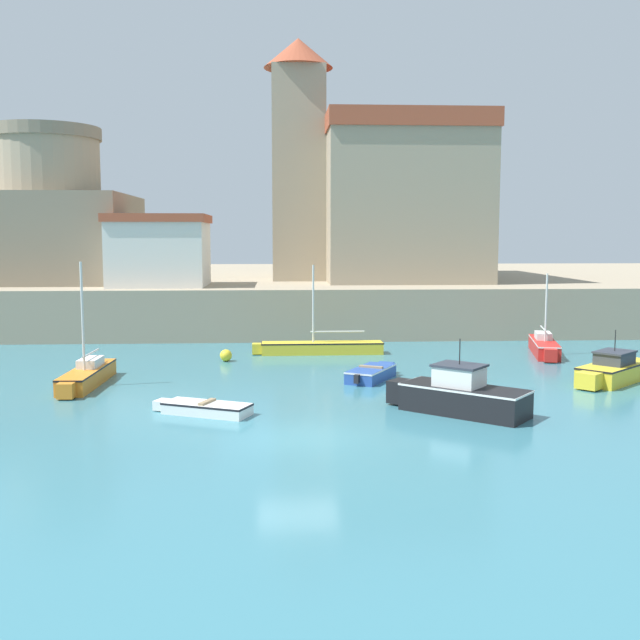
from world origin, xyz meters
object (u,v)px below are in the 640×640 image
object	(u,v)px
motorboat_black_2	(460,395)
dinghy_white_8	(204,408)
dinghy_blue_6	(372,373)
fortress	(50,225)
mooring_buoy	(226,355)
motorboat_yellow_4	(614,370)
church	(385,197)
sailboat_orange_7	(87,375)
sailboat_red_5	(544,346)
harbor_shed_near_wharf	(160,250)
sailboat_yellow_1	(320,347)

from	to	relation	value
motorboat_black_2	dinghy_white_8	distance (m)	8.93
motorboat_black_2	dinghy_blue_6	distance (m)	6.73
fortress	mooring_buoy	bearing A→B (deg)	-49.60
motorboat_yellow_4	mooring_buoy	bearing A→B (deg)	160.12
motorboat_yellow_4	church	world-z (taller)	church
motorboat_black_2	mooring_buoy	distance (m)	14.45
mooring_buoy	church	distance (m)	23.10
motorboat_black_2	motorboat_yellow_4	world-z (taller)	motorboat_black_2
mooring_buoy	motorboat_black_2	bearing A→B (deg)	-51.77
fortress	sailboat_orange_7	bearing A→B (deg)	-70.18
sailboat_red_5	sailboat_orange_7	world-z (taller)	sailboat_orange_7
church	motorboat_yellow_4	bearing A→B (deg)	-75.52
sailboat_orange_7	harbor_shed_near_wharf	size ratio (longest dim) A/B	0.94
motorboat_black_2	fortress	size ratio (longest dim) A/B	0.44
sailboat_yellow_1	motorboat_yellow_4	world-z (taller)	sailboat_yellow_1
mooring_buoy	dinghy_blue_6	bearing A→B (deg)	-37.15
motorboat_yellow_4	dinghy_white_8	distance (m)	17.54
sailboat_red_5	fortress	bearing A→B (deg)	154.89
harbor_shed_near_wharf	mooring_buoy	bearing A→B (deg)	-65.72
mooring_buoy	harbor_shed_near_wharf	world-z (taller)	harbor_shed_near_wharf
motorboat_black_2	sailboat_orange_7	bearing A→B (deg)	158.15
sailboat_orange_7	mooring_buoy	bearing A→B (deg)	46.38
dinghy_white_8	mooring_buoy	size ratio (longest dim) A/B	6.05
church	mooring_buoy	bearing A→B (deg)	-119.27
sailboat_orange_7	mooring_buoy	xyz separation A→B (m)	(5.35, 5.62, -0.14)
harbor_shed_near_wharf	dinghy_white_8	bearing A→B (deg)	-77.44
dinghy_blue_6	mooring_buoy	xyz separation A→B (m)	(-6.64, 5.03, 0.01)
motorboat_yellow_4	sailboat_red_5	bearing A→B (deg)	92.99
motorboat_yellow_4	mooring_buoy	world-z (taller)	motorboat_yellow_4
sailboat_red_5	fortress	world-z (taller)	fortress
church	fortress	xyz separation A→B (m)	(-23.26, -3.65, -2.07)
sailboat_red_5	sailboat_orange_7	distance (m)	22.90
motorboat_black_2	dinghy_blue_6	xyz separation A→B (m)	(-2.30, 6.32, -0.35)
sailboat_yellow_1	mooring_buoy	xyz separation A→B (m)	(-4.78, -2.10, -0.06)
sailboat_yellow_1	motorboat_yellow_4	bearing A→B (deg)	-34.15
church	harbor_shed_near_wharf	size ratio (longest dim) A/B	2.93
motorboat_yellow_4	mooring_buoy	xyz separation A→B (m)	(-16.86, 6.10, -0.21)
motorboat_black_2	dinghy_white_8	bearing A→B (deg)	177.80
harbor_shed_near_wharf	motorboat_yellow_4	bearing A→B (deg)	-37.66
sailboat_yellow_1	dinghy_white_8	size ratio (longest dim) A/B	1.91
sailboat_yellow_1	church	distance (m)	19.53
motorboat_black_2	harbor_shed_near_wharf	size ratio (longest dim) A/B	0.78
motorboat_black_2	sailboat_red_5	distance (m)	14.73
sailboat_red_5	harbor_shed_near_wharf	bearing A→B (deg)	156.36
motorboat_black_2	sailboat_red_5	world-z (taller)	sailboat_red_5
church	sailboat_red_5	bearing A→B (deg)	-70.91
sailboat_yellow_1	sailboat_orange_7	xyz separation A→B (m)	(-10.13, -7.71, 0.08)
sailboat_orange_7	harbor_shed_near_wharf	xyz separation A→B (m)	(0.56, 16.23, 4.86)
dinghy_blue_6	sailboat_orange_7	distance (m)	12.00
motorboat_black_2	dinghy_blue_6	bearing A→B (deg)	110.00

